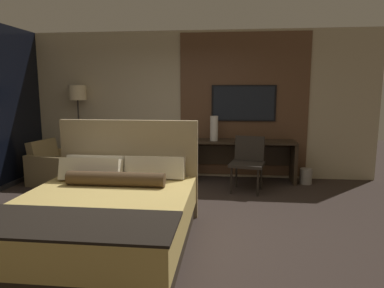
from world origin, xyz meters
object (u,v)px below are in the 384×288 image
object	(u,v)px
desk	(243,153)
desk_chair	(248,158)
floor_lamp	(78,100)
waste_bin	(306,176)
bed	(104,215)
armchair_by_window	(58,168)
tv	(244,103)
vase_tall	(214,128)

from	to	relation	value
desk	desk_chair	bearing A→B (deg)	-84.04
floor_lamp	desk_chair	bearing A→B (deg)	-11.42
desk	floor_lamp	size ratio (longest dim) A/B	1.08
floor_lamp	waste_bin	size ratio (longest dim) A/B	6.35
bed	waste_bin	bearing A→B (deg)	45.71
desk_chair	armchair_by_window	bearing A→B (deg)	-169.24
desk_chair	floor_lamp	size ratio (longest dim) A/B	0.51
tv	desk_chair	xyz separation A→B (m)	(0.06, -0.84, -0.89)
desk	vase_tall	xyz separation A→B (m)	(-0.54, -0.09, 0.47)
armchair_by_window	bed	bearing A→B (deg)	-133.94
desk_chair	armchair_by_window	size ratio (longest dim) A/B	0.93
tv	vase_tall	distance (m)	0.77
desk	vase_tall	size ratio (longest dim) A/B	4.21
vase_tall	desk_chair	bearing A→B (deg)	-41.30
desk	desk_chair	xyz separation A→B (m)	(0.06, -0.62, 0.03)
bed	tv	world-z (taller)	tv
armchair_by_window	tv	bearing A→B (deg)	-68.35
desk	floor_lamp	world-z (taller)	floor_lamp
vase_tall	armchair_by_window	bearing A→B (deg)	-171.61
desk_chair	waste_bin	bearing A→B (deg)	37.85
tv	floor_lamp	distance (m)	3.19
desk_chair	armchair_by_window	xyz separation A→B (m)	(-3.45, 0.11, -0.29)
desk	waste_bin	xyz separation A→B (m)	(1.14, -0.11, -0.38)
tv	armchair_by_window	xyz separation A→B (m)	(-3.39, -0.73, -1.18)
armchair_by_window	floor_lamp	xyz separation A→B (m)	(0.20, 0.55, 1.23)
tv	waste_bin	world-z (taller)	tv
desk	waste_bin	world-z (taller)	desk
waste_bin	bed	bearing A→B (deg)	-134.29
armchair_by_window	waste_bin	distance (m)	4.55
floor_lamp	desk	bearing A→B (deg)	-0.66
bed	tv	xyz separation A→B (m)	(1.60, 3.14, 1.10)
floor_lamp	vase_tall	distance (m)	2.70
bed	armchair_by_window	size ratio (longest dim) A/B	2.18
waste_bin	armchair_by_window	bearing A→B (deg)	-175.00
tv	desk	bearing A→B (deg)	-90.00
tv	waste_bin	bearing A→B (deg)	-16.11
bed	floor_lamp	distance (m)	3.55
bed	desk	size ratio (longest dim) A/B	1.12
vase_tall	waste_bin	world-z (taller)	vase_tall
armchair_by_window	desk_chair	bearing A→B (deg)	-82.29
desk_chair	floor_lamp	distance (m)	3.45
desk_chair	tv	bearing A→B (deg)	107.03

